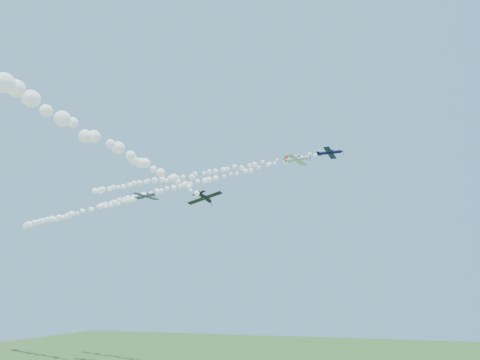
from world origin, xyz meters
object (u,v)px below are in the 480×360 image
(plane_white, at_px, (297,159))
(plane_grey, at_px, (146,196))
(plane_black, at_px, (205,197))
(plane_navy, at_px, (330,153))

(plane_white, distance_m, plane_grey, 42.84)
(plane_white, bearing_deg, plane_black, -104.25)
(plane_white, relative_size, plane_grey, 0.98)
(plane_white, distance_m, plane_black, 29.82)
(plane_black, bearing_deg, plane_white, -33.88)
(plane_navy, distance_m, plane_grey, 50.83)
(plane_white, height_order, plane_navy, plane_navy)
(plane_navy, xyz_separation_m, plane_black, (-22.88, -22.55, -14.67))
(plane_navy, distance_m, plane_black, 35.32)
(plane_navy, bearing_deg, plane_grey, -171.68)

